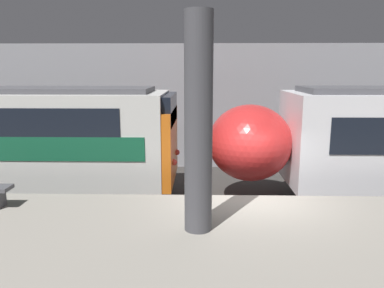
{
  "coord_description": "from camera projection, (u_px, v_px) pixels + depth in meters",
  "views": [
    {
      "loc": [
        -1.09,
        -8.12,
        3.94
      ],
      "look_at": [
        -1.3,
        1.05,
        2.1
      ],
      "focal_mm": 35.0,
      "sensor_mm": 36.0,
      "label": 1
    }
  ],
  "objects": [
    {
      "name": "ground_plane",
      "position": [
        247.0,
        241.0,
        8.71
      ],
      "size": [
        120.0,
        120.0,
        0.0
      ],
      "primitive_type": "plane",
      "color": "#33302D"
    },
    {
      "name": "support_pillar_near",
      "position": [
        198.0,
        125.0,
        6.34
      ],
      "size": [
        0.48,
        0.48,
        3.76
      ],
      "color": "#47474C",
      "rests_on": "platform"
    },
    {
      "name": "station_rear_barrier",
      "position": [
        228.0,
        107.0,
        14.89
      ],
      "size": [
        50.0,
        0.15,
        4.91
      ],
      "color": "#939399",
      "rests_on": "ground"
    },
    {
      "name": "platform",
      "position": [
        268.0,
        285.0,
        5.96
      ],
      "size": [
        40.0,
        5.38,
        1.13
      ],
      "color": "gray",
      "rests_on": "ground"
    }
  ]
}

